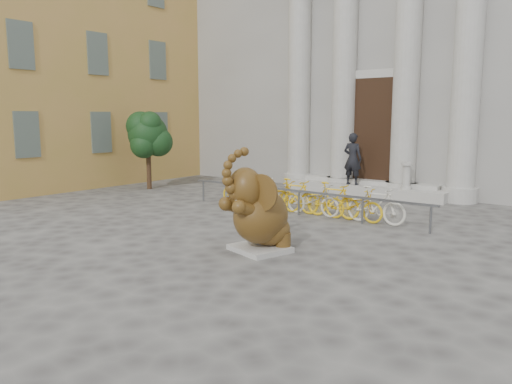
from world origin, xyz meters
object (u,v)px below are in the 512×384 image
Objects in this scene: elephant_statue at (259,214)px; pedestrian at (353,159)px; bike_rack at (303,197)px; tree at (148,135)px.

elephant_statue is 8.49m from pedestrian.
bike_rack is at bearing 125.71° from elephant_statue.
tree reaches higher than bike_rack.
bike_rack is at bearing 95.23° from pedestrian.
bike_rack is 7.65m from tree.
elephant_statue is at bearing -27.23° from tree.
elephant_statue is at bearing 101.58° from pedestrian.
elephant_statue is 0.73× the size of tree.
pedestrian is (6.91, 3.63, -0.80)m from tree.
pedestrian is at bearing 97.58° from bike_rack.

